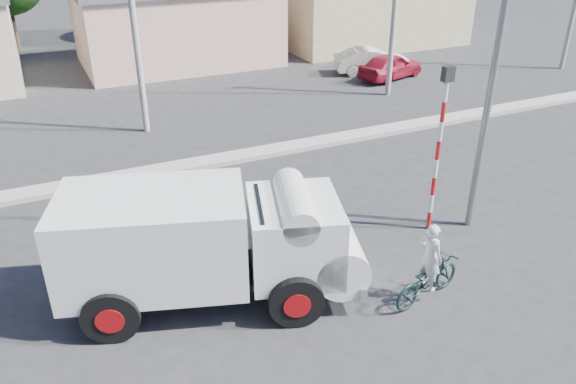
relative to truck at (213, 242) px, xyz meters
name	(u,v)px	position (x,y,z in m)	size (l,w,h in m)	color
ground_plane	(354,290)	(2.86, -1.06, -1.42)	(120.00, 120.00, 0.00)	#2C2C2E
median	(232,158)	(2.86, 6.94, -1.34)	(40.00, 0.80, 0.16)	#99968E
truck	(213,242)	(0.00, 0.00, 0.00)	(6.61, 4.02, 2.57)	black
bicycle	(427,279)	(4.11, -1.98, -0.92)	(0.67, 1.93, 1.02)	black
cyclist	(429,269)	(4.11, -1.98, -0.64)	(0.57, 0.38, 1.57)	silver
car_cream	(372,61)	(13.23, 14.40, -0.78)	(1.36, 3.89, 1.28)	silver
car_red	(391,66)	(13.51, 13.18, -0.80)	(1.48, 3.69, 1.26)	maroon
traffic_pole	(440,137)	(6.06, 0.44, 1.17)	(0.28, 0.18, 4.36)	red
streetlight	(494,39)	(7.00, 0.14, 3.54)	(2.34, 0.22, 9.00)	slate
building_row	(159,24)	(3.96, 20.94, 0.71)	(37.80, 7.30, 4.44)	beige
utility_poles	(271,11)	(6.11, 10.94, 2.64)	(35.40, 0.24, 8.00)	#99968E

